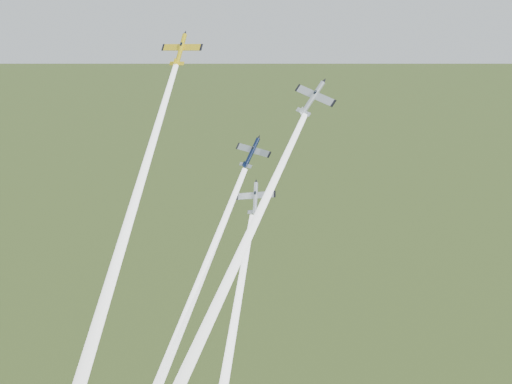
# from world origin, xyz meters

# --- Properties ---
(plane_yellow) EXTENTS (8.12, 6.25, 7.34)m
(plane_yellow) POSITION_xyz_m (-16.88, 1.71, 114.54)
(plane_yellow) COLOR yellow
(smoke_trail_yellow) EXTENTS (3.78, 38.27, 47.80)m
(smoke_trail_yellow) POSITION_xyz_m (-17.72, -18.50, 88.80)
(smoke_trail_yellow) COLOR white
(plane_navy) EXTENTS (8.59, 6.87, 6.74)m
(plane_navy) POSITION_xyz_m (-1.98, -2.52, 97.94)
(plane_navy) COLOR #0B1734
(smoke_trail_navy) EXTENTS (14.35, 42.25, 54.40)m
(smoke_trail_navy) POSITION_xyz_m (-8.42, -24.41, 68.90)
(smoke_trail_navy) COLOR white
(plane_silver_right) EXTENTS (10.69, 8.08, 8.69)m
(plane_silver_right) POSITION_xyz_m (8.25, -0.95, 107.80)
(plane_silver_right) COLOR silver
(smoke_trail_silver_right) EXTENTS (16.99, 35.36, 47.02)m
(smoke_trail_silver_right) POSITION_xyz_m (0.32, -19.22, 82.45)
(smoke_trail_silver_right) COLOR white
(plane_silver_low) EXTENTS (8.22, 5.67, 7.25)m
(plane_silver_low) POSITION_xyz_m (-0.31, -5.42, 90.73)
(plane_silver_low) COLOR #ABB3B9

